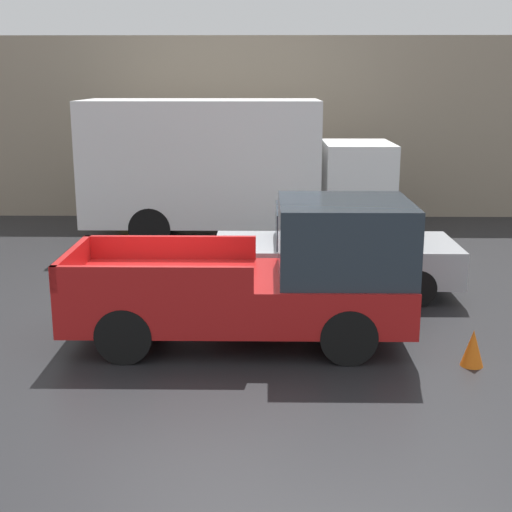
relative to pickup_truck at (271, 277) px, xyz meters
The scene contains 7 objects.
ground_plane 1.99m from the pickup_truck, 163.94° to the left, with size 60.00×60.00×0.00m, color #232326.
building_wall 10.42m from the pickup_truck, 99.18° to the left, with size 28.00×0.15×5.06m.
pickup_truck is the anchor object (origin of this frame).
car 2.88m from the pickup_truck, 64.51° to the left, with size 4.47×1.90×1.61m.
delivery_truck 7.19m from the pickup_truck, 98.47° to the left, with size 7.44×2.41×3.41m.
newspaper_box 10.64m from the pickup_truck, 112.07° to the left, with size 0.45×0.40×1.15m.
traffic_cone 3.05m from the pickup_truck, 18.90° to the right, with size 0.32×0.32×0.53m.
Camera 1 is at (1.56, -10.78, 3.91)m, focal length 50.00 mm.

